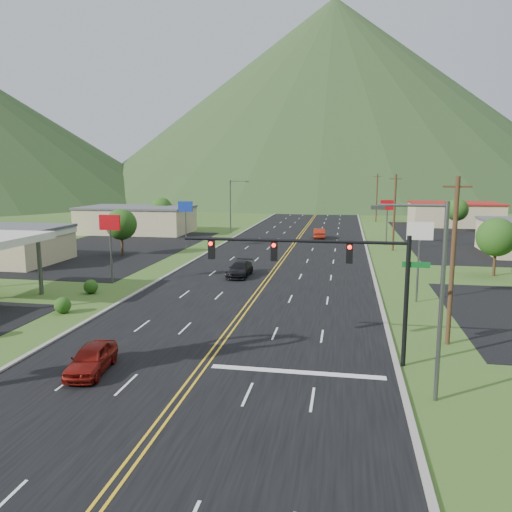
% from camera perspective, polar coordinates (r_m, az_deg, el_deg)
% --- Properties ---
extents(traffic_signal, '(13.10, 0.43, 7.00)m').
position_cam_1_polar(traffic_signal, '(26.80, 8.42, -1.05)').
color(traffic_signal, black).
rests_on(traffic_signal, ground).
extents(streetlight_east, '(3.28, 0.25, 9.00)m').
position_cam_1_polar(streetlight_east, '(23.24, 19.74, -3.52)').
color(streetlight_east, '#59595E').
rests_on(streetlight_east, ground).
extents(streetlight_west, '(3.28, 0.25, 9.00)m').
position_cam_1_polar(streetlight_west, '(84.64, -2.74, 6.10)').
color(streetlight_west, '#59595E').
rests_on(streetlight_west, ground).
extents(building_west_far, '(18.40, 11.40, 4.50)m').
position_cam_1_polar(building_west_far, '(88.09, -13.45, 4.08)').
color(building_west_far, '#CEB78F').
rests_on(building_west_far, ground).
extents(building_east_far, '(16.40, 12.40, 4.50)m').
position_cam_1_polar(building_east_far, '(104.73, 21.68, 4.49)').
color(building_east_far, '#CEB78F').
rests_on(building_east_far, ground).
extents(pole_sign_west_a, '(2.00, 0.18, 6.40)m').
position_cam_1_polar(pole_sign_west_a, '(47.65, -16.35, 2.93)').
color(pole_sign_west_a, '#59595E').
rests_on(pole_sign_west_a, ground).
extents(pole_sign_west_b, '(2.00, 0.18, 6.40)m').
position_cam_1_polar(pole_sign_west_b, '(67.96, -8.06, 5.07)').
color(pole_sign_west_b, '#59595E').
rests_on(pole_sign_west_b, ground).
extents(pole_sign_east_a, '(2.00, 0.18, 6.40)m').
position_cam_1_polar(pole_sign_east_a, '(41.08, 18.19, 1.84)').
color(pole_sign_east_a, '#59595E').
rests_on(pole_sign_east_a, ground).
extents(pole_sign_east_b, '(2.00, 0.18, 6.40)m').
position_cam_1_polar(pole_sign_east_b, '(72.76, 14.79, 5.14)').
color(pole_sign_east_b, '#59595E').
rests_on(pole_sign_east_b, ground).
extents(tree_west_a, '(3.84, 3.84, 5.82)m').
position_cam_1_polar(tree_west_a, '(63.80, -15.15, 3.51)').
color(tree_west_a, '#382314').
rests_on(tree_west_a, ground).
extents(tree_west_b, '(3.84, 3.84, 5.82)m').
position_cam_1_polar(tree_west_b, '(90.52, -10.73, 5.35)').
color(tree_west_b, '#382314').
rests_on(tree_west_b, ground).
extents(tree_east_a, '(3.84, 3.84, 5.82)m').
position_cam_1_polar(tree_east_a, '(54.75, 25.79, 1.94)').
color(tree_east_a, '#382314').
rests_on(tree_east_a, ground).
extents(tree_east_b, '(3.84, 3.84, 5.82)m').
position_cam_1_polar(tree_east_b, '(92.49, 21.97, 4.91)').
color(tree_east_b, '#382314').
rests_on(tree_east_b, ground).
extents(utility_pole_a, '(1.60, 0.28, 10.00)m').
position_cam_1_polar(utility_pole_a, '(31.39, 21.56, -0.45)').
color(utility_pole_a, '#382314').
rests_on(utility_pole_a, ground).
extents(utility_pole_b, '(1.60, 0.28, 10.00)m').
position_cam_1_polar(utility_pole_b, '(67.82, 15.54, 4.88)').
color(utility_pole_b, '#382314').
rests_on(utility_pole_b, ground).
extents(utility_pole_c, '(1.60, 0.28, 10.00)m').
position_cam_1_polar(utility_pole_c, '(107.65, 13.63, 6.54)').
color(utility_pole_c, '#382314').
rests_on(utility_pole_c, ground).
extents(utility_pole_d, '(1.60, 0.28, 10.00)m').
position_cam_1_polar(utility_pole_d, '(147.56, 12.74, 7.31)').
color(utility_pole_d, '#382314').
rests_on(utility_pole_d, ground).
extents(mountain_n, '(220.00, 220.00, 85.00)m').
position_cam_1_polar(mountain_n, '(234.69, 8.75, 17.31)').
color(mountain_n, '#213719').
rests_on(mountain_n, ground).
extents(car_red_near, '(2.27, 4.45, 1.45)m').
position_cam_1_polar(car_red_near, '(27.49, -18.29, -11.14)').
color(car_red_near, maroon).
rests_on(car_red_near, ground).
extents(car_dark_mid, '(2.08, 4.96, 1.43)m').
position_cam_1_polar(car_dark_mid, '(49.43, -1.86, -1.55)').
color(car_dark_mid, black).
rests_on(car_dark_mid, ground).
extents(car_red_far, '(2.10, 4.96, 1.59)m').
position_cam_1_polar(car_red_far, '(78.54, 7.22, 2.56)').
color(car_red_far, maroon).
rests_on(car_red_far, ground).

